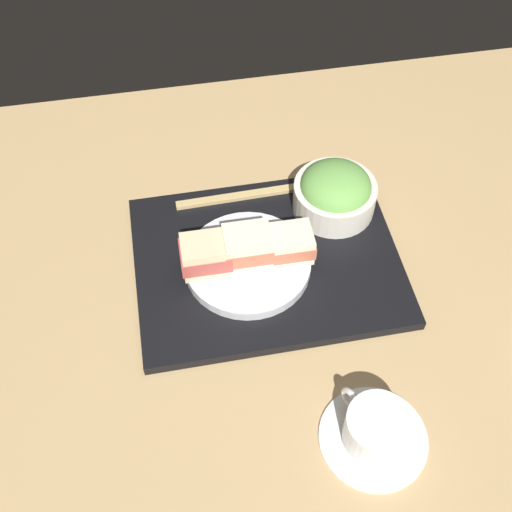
{
  "coord_description": "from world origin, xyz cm",
  "views": [
    {
      "loc": [
        10.04,
        52.95,
        80.08
      ],
      "look_at": [
        -0.17,
        -2.51,
        5.0
      ],
      "focal_mm": 44.77,
      "sensor_mm": 36.0,
      "label": 1
    }
  ],
  "objects_px": {
    "salad_bowl": "(335,192)",
    "sandwich_far": "(205,255)",
    "chopsticks_pair": "(240,196)",
    "sandwich_plate": "(248,263)",
    "sandwich_middle": "(247,247)",
    "sandwich_near": "(289,244)",
    "coffee_cup": "(375,430)"
  },
  "relations": [
    {
      "from": "sandwich_plate",
      "to": "sandwich_middle",
      "type": "distance_m",
      "value": 0.04
    },
    {
      "from": "sandwich_middle",
      "to": "salad_bowl",
      "type": "bearing_deg",
      "value": -149.5
    },
    {
      "from": "sandwich_plate",
      "to": "sandwich_near",
      "type": "height_order",
      "value": "sandwich_near"
    },
    {
      "from": "sandwich_plate",
      "to": "salad_bowl",
      "type": "xyz_separation_m",
      "value": [
        -0.16,
        -0.09,
        0.03
      ]
    },
    {
      "from": "sandwich_near",
      "to": "sandwich_far",
      "type": "relative_size",
      "value": 0.98
    },
    {
      "from": "sandwich_near",
      "to": "sandwich_middle",
      "type": "distance_m",
      "value": 0.06
    },
    {
      "from": "sandwich_near",
      "to": "chopsticks_pair",
      "type": "height_order",
      "value": "sandwich_near"
    },
    {
      "from": "salad_bowl",
      "to": "chopsticks_pair",
      "type": "xyz_separation_m",
      "value": [
        0.14,
        -0.05,
        -0.03
      ]
    },
    {
      "from": "salad_bowl",
      "to": "chopsticks_pair",
      "type": "relative_size",
      "value": 0.64
    },
    {
      "from": "sandwich_near",
      "to": "chopsticks_pair",
      "type": "relative_size",
      "value": 0.35
    },
    {
      "from": "coffee_cup",
      "to": "chopsticks_pair",
      "type": "bearing_deg",
      "value": -76.79
    },
    {
      "from": "sandwich_near",
      "to": "salad_bowl",
      "type": "height_order",
      "value": "salad_bowl"
    },
    {
      "from": "sandwich_middle",
      "to": "salad_bowl",
      "type": "height_order",
      "value": "salad_bowl"
    },
    {
      "from": "salad_bowl",
      "to": "sandwich_plate",
      "type": "bearing_deg",
      "value": 30.5
    },
    {
      "from": "chopsticks_pair",
      "to": "salad_bowl",
      "type": "bearing_deg",
      "value": 161.38
    },
    {
      "from": "sandwich_far",
      "to": "chopsticks_pair",
      "type": "height_order",
      "value": "sandwich_far"
    },
    {
      "from": "sandwich_near",
      "to": "coffee_cup",
      "type": "xyz_separation_m",
      "value": [
        -0.05,
        0.29,
        -0.03
      ]
    },
    {
      "from": "salad_bowl",
      "to": "sandwich_far",
      "type": "bearing_deg",
      "value": 22.89
    },
    {
      "from": "salad_bowl",
      "to": "coffee_cup",
      "type": "xyz_separation_m",
      "value": [
        0.04,
        0.38,
        -0.03
      ]
    },
    {
      "from": "sandwich_middle",
      "to": "chopsticks_pair",
      "type": "bearing_deg",
      "value": -95.1
    },
    {
      "from": "sandwich_plate",
      "to": "sandwich_middle",
      "type": "xyz_separation_m",
      "value": [
        0.0,
        -0.0,
        0.04
      ]
    },
    {
      "from": "sandwich_far",
      "to": "salad_bowl",
      "type": "xyz_separation_m",
      "value": [
        -0.22,
        -0.09,
        -0.01
      ]
    },
    {
      "from": "sandwich_near",
      "to": "sandwich_far",
      "type": "height_order",
      "value": "sandwich_far"
    },
    {
      "from": "sandwich_plate",
      "to": "coffee_cup",
      "type": "relative_size",
      "value": 1.35
    },
    {
      "from": "sandwich_middle",
      "to": "coffee_cup",
      "type": "height_order",
      "value": "sandwich_middle"
    },
    {
      "from": "chopsticks_pair",
      "to": "coffee_cup",
      "type": "relative_size",
      "value": 1.47
    },
    {
      "from": "sandwich_far",
      "to": "chopsticks_pair",
      "type": "relative_size",
      "value": 0.35
    },
    {
      "from": "sandwich_near",
      "to": "sandwich_middle",
      "type": "height_order",
      "value": "sandwich_middle"
    },
    {
      "from": "sandwich_far",
      "to": "chopsticks_pair",
      "type": "distance_m",
      "value": 0.16
    },
    {
      "from": "sandwich_middle",
      "to": "sandwich_near",
      "type": "bearing_deg",
      "value": -179.98
    },
    {
      "from": "sandwich_far",
      "to": "salad_bowl",
      "type": "distance_m",
      "value": 0.24
    },
    {
      "from": "sandwich_middle",
      "to": "chopsticks_pair",
      "type": "height_order",
      "value": "sandwich_middle"
    }
  ]
}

